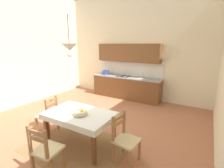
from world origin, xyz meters
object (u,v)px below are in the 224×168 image
at_px(dining_chair_camera_side, 46,151).
at_px(pendant_lamp, 69,48).
at_px(fruit_bowl, 80,112).
at_px(dining_table, 80,118).
at_px(dining_chair_window_side, 125,139).
at_px(dining_chair_tv_side, 48,115).
at_px(kitchen_cabinetry, 126,78).

xyz_separation_m(dining_chair_camera_side, pendant_lamp, (-0.21, 0.89, 1.67)).
bearing_deg(fruit_bowl, dining_table, 144.55).
distance_m(dining_chair_window_side, pendant_lamp, 2.05).
distance_m(dining_table, dining_chair_window_side, 1.08).
distance_m(dining_table, dining_chair_tv_side, 1.08).
xyz_separation_m(dining_chair_tv_side, dining_chair_window_side, (2.13, 0.05, 0.00)).
distance_m(dining_chair_tv_side, pendant_lamp, 1.91).
height_order(dining_chair_tv_side, fruit_bowl, dining_chair_tv_side).
bearing_deg(fruit_bowl, kitchen_cabinetry, 100.85).
relative_size(kitchen_cabinetry, fruit_bowl, 9.56).
bearing_deg(dining_table, pendant_lamp, -164.85).
height_order(fruit_bowl, pendant_lamp, pendant_lamp).
bearing_deg(dining_chair_window_side, pendant_lamp, -175.67).
height_order(dining_table, fruit_bowl, fruit_bowl).
bearing_deg(dining_chair_camera_side, fruit_bowl, 89.07).
relative_size(dining_chair_window_side, fruit_bowl, 3.10).
xyz_separation_m(kitchen_cabinetry, fruit_bowl, (0.68, -3.53, -0.04)).
bearing_deg(dining_table, kitchen_cabinetry, 99.63).
xyz_separation_m(kitchen_cabinetry, dining_chair_tv_side, (-0.48, -3.46, -0.41)).
bearing_deg(fruit_bowl, pendant_lamp, 173.36).
bearing_deg(kitchen_cabinetry, dining_table, -80.37).
bearing_deg(kitchen_cabinetry, dining_chair_camera_side, -81.42).
height_order(kitchen_cabinetry, fruit_bowl, kitchen_cabinetry).
height_order(kitchen_cabinetry, dining_chair_tv_side, kitchen_cabinetry).
height_order(dining_table, dining_chair_tv_side, dining_chair_tv_side).
xyz_separation_m(dining_table, pendant_lamp, (-0.14, -0.04, 1.48)).
height_order(dining_table, pendant_lamp, pendant_lamp).
bearing_deg(dining_table, dining_chair_camera_side, -85.43).
xyz_separation_m(dining_chair_camera_side, dining_chair_tv_side, (-1.14, 0.93, 0.00)).
bearing_deg(dining_chair_tv_side, pendant_lamp, -2.66).
bearing_deg(dining_chair_window_side, dining_table, -177.09).
bearing_deg(fruit_bowl, dining_chair_window_side, 6.83).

